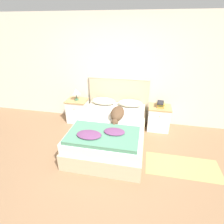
{
  "coord_description": "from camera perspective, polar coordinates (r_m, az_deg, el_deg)",
  "views": [
    {
      "loc": [
        0.75,
        -1.99,
        2.27
      ],
      "look_at": [
        0.09,
        1.24,
        0.62
      ],
      "focal_mm": 28.0,
      "sensor_mm": 36.0,
      "label": 1
    }
  ],
  "objects": [
    {
      "name": "nightstand_right",
      "position": [
        4.28,
        14.94,
        -1.89
      ],
      "size": [
        0.51,
        0.43,
        0.59
      ],
      "color": "white",
      "rests_on": "ground_plane"
    },
    {
      "name": "book_stack",
      "position": [
        4.15,
        15.53,
        2.48
      ],
      "size": [
        0.18,
        0.24,
        0.11
      ],
      "color": "orange",
      "rests_on": "nightstand_right"
    },
    {
      "name": "pillow_right",
      "position": [
        4.18,
        6.01,
        2.88
      ],
      "size": [
        0.58,
        0.32,
        0.16
      ],
      "color": "beige",
      "rests_on": "bed"
    },
    {
      "name": "pillow_left",
      "position": [
        4.28,
        -2.75,
        3.59
      ],
      "size": [
        0.58,
        0.32,
        0.16
      ],
      "color": "beige",
      "rests_on": "bed"
    },
    {
      "name": "quilt",
      "position": [
        3.05,
        -3.14,
        -7.47
      ],
      "size": [
        1.23,
        0.72,
        0.12
      ],
      "color": "#4C8466",
      "rests_on": "bed"
    },
    {
      "name": "bed",
      "position": [
        3.7,
        -0.62,
        -6.45
      ],
      "size": [
        1.4,
        1.99,
        0.52
      ],
      "color": "#C6B28E",
      "rests_on": "ground_plane"
    },
    {
      "name": "table_lamp",
      "position": [
        4.39,
        -11.71,
        6.55
      ],
      "size": [
        0.21,
        0.21,
        0.3
      ],
      "color": "#336B4C",
      "rests_on": "nightstand_left"
    },
    {
      "name": "rug",
      "position": [
        3.5,
        22.0,
        -16.22
      ],
      "size": [
        1.28,
        0.58,
        0.0
      ],
      "color": "tan",
      "rests_on": "ground_plane"
    },
    {
      "name": "headboard",
      "position": [
        4.43,
        2.1,
        4.27
      ],
      "size": [
        1.48,
        0.06,
        1.14
      ],
      "color": "#C6B28E",
      "rests_on": "ground_plane"
    },
    {
      "name": "dog",
      "position": [
        3.6,
        1.76,
        -0.58
      ],
      "size": [
        0.28,
        0.76,
        0.22
      ],
      "color": "brown",
      "rests_on": "bed"
    },
    {
      "name": "wall_back",
      "position": [
        4.31,
        1.16,
        13.16
      ],
      "size": [
        9.0,
        0.06,
        2.55
      ],
      "color": "beige",
      "rests_on": "ground_plane"
    },
    {
      "name": "nightstand_left",
      "position": [
        4.58,
        -11.14,
        0.48
      ],
      "size": [
        0.51,
        0.43,
        0.59
      ],
      "color": "white",
      "rests_on": "ground_plane"
    },
    {
      "name": "ground_plane",
      "position": [
        3.11,
        -6.63,
        -20.55
      ],
      "size": [
        16.0,
        16.0,
        0.0
      ],
      "primitive_type": "plane",
      "color": "#896647"
    }
  ]
}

